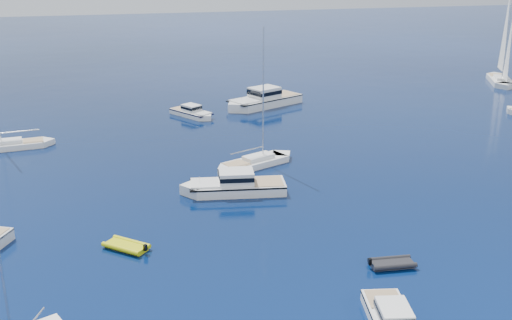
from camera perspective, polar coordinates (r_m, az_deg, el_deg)
The scene contains 8 objects.
motor_cruiser_centre at distance 54.21m, azimuth -2.08°, elevation -3.11°, with size 3.11×10.15×2.67m, color silver, non-canonical shape.
motor_cruiser_distant at distance 85.16m, azimuth 0.67°, elevation 5.13°, with size 3.97×12.97×3.41m, color silver, non-canonical shape.
motor_cruiser_horizon at distance 80.14m, azimuth -6.04°, elevation 4.14°, with size 2.32×7.57×1.99m, color white, non-canonical shape.
sailboat_centre at distance 61.03m, azimuth -0.05°, elevation -0.52°, with size 2.54×9.77×14.36m, color white, non-canonical shape.
sailboat_far_l at distance 71.75m, azimuth -22.15°, elevation 1.04°, with size 2.52×9.69×14.24m, color white, non-canonical shape.
sailboat_sails_far at distance 108.73m, azimuth 22.10°, elevation 6.78°, with size 3.15×12.12×17.82m, color silver, non-canonical shape.
tender_yellow at distance 45.27m, azimuth -12.17°, elevation -8.22°, with size 1.93×3.48×0.95m, color #CCCF0C, non-canonical shape.
tender_grey_near at distance 43.00m, azimuth 12.75°, elevation -9.80°, with size 1.81×3.22×0.95m, color black, non-canonical shape.
Camera 1 is at (-17.70, -24.59, 20.34)m, focal length 42.21 mm.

